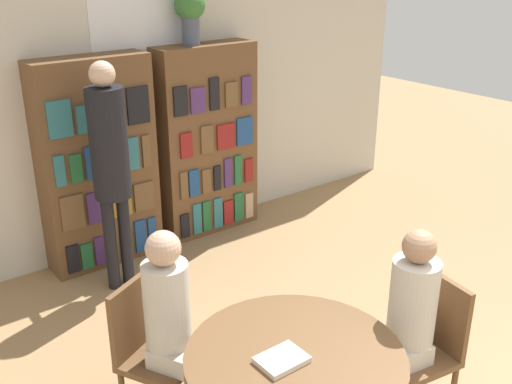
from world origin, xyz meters
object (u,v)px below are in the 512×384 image
Objects in this scene: bookshelf_left at (98,164)px; flower_vase at (190,11)px; librarian_standing at (110,155)px; seated_reader_left at (174,321)px; bookshelf_right at (207,141)px; seated_reader_right at (406,319)px; reading_table at (295,376)px; chair_left_side at (150,345)px; chair_far_side at (426,342)px.

flower_vase is (0.99, 0.01, 1.22)m from bookshelf_left.
seated_reader_left is at bearing -104.41° from librarian_standing.
bookshelf_right is 3.02m from seated_reader_right.
bookshelf_left is at bearing 78.84° from librarian_standing.
seated_reader_left is 1.01× the size of seated_reader_right.
librarian_standing is at bearing 87.40° from reading_table.
chair_left_side reaches higher than reading_table.
bookshelf_right is at bearing -2.41° from seated_reader_right.
librarian_standing is (0.11, 2.33, 0.55)m from reading_table.
seated_reader_left is at bearing -103.67° from bookshelf_left.
bookshelf_left is 3.78× the size of flower_vase.
reading_table is 0.90× the size of seated_reader_right.
librarian_standing is at bearing 26.79° from chair_far_side.
bookshelf_left reaches higher than chair_left_side.
flower_vase is 3.31m from seated_reader_right.
flower_vase reaches higher than bookshelf_left.
flower_vase is 0.26× the size of librarian_standing.
bookshelf_left is 1.00× the size of bookshelf_right.
bookshelf_right is 2.04× the size of chair_far_side.
flower_vase is at bearing 0.30° from bookshelf_left.
librarian_standing reaches higher than bookshelf_right.
chair_far_side is at bearing -95.72° from flower_vase.
bookshelf_left is 0.98× the size of librarian_standing.
reading_table is 0.91m from chair_far_side.
flower_vase is 0.54× the size of chair_far_side.
bookshelf_right is at bearing 22.43° from librarian_standing.
bookshelf_right is 1.46× the size of seated_reader_right.
seated_reader_left reaches higher than chair_left_side.
bookshelf_right is 2.70m from chair_left_side.
flower_vase is at bearing 24.99° from librarian_standing.
bookshelf_right reaches higher than chair_far_side.
reading_table is (-0.20, -2.83, -0.31)m from bookshelf_left.
chair_left_side is 0.28m from seated_reader_left.
librarian_standing reaches higher than bookshelf_left.
bookshelf_left is 1.57m from flower_vase.
bookshelf_right is 3.04m from chair_far_side.
reading_table is at bearing -112.77° from flower_vase.
librarian_standing reaches higher than seated_reader_left.
bookshelf_left is 2.04× the size of chair_far_side.
flower_vase reaches higher than chair_far_side.
librarian_standing is at bearing -101.16° from bookshelf_left.
flower_vase is at bearing -151.55° from seated_reader_left.
seated_reader_left is 1.80m from librarian_standing.
flower_vase is 0.43× the size of reading_table.
seated_reader_right reaches higher than chair_far_side.
bookshelf_left reaches higher than reading_table.
bookshelf_right is 1.34m from librarian_standing.
seated_reader_left reaches higher than reading_table.
chair_far_side is at bearing -90.00° from seated_reader_right.
seated_reader_left is (-0.33, 0.65, 0.12)m from reading_table.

